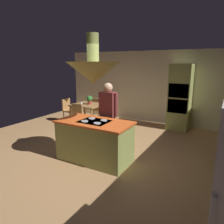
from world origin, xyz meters
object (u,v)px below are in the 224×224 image
Objects in this scene: chair_facing_island at (75,116)px; cup_on_table at (81,104)px; chair_at_corner at (68,109)px; kitchen_island at (95,141)px; potted_plant_on_table at (90,99)px; chair_by_back_wall at (99,108)px; person_at_island at (108,112)px; dining_table at (88,107)px; oven_tower at (180,97)px.

cup_on_table is at bearing 102.22° from chair_facing_island.
chair_facing_island is at bearing -127.92° from chair_at_corner.
kitchen_island is 18.17× the size of cup_on_table.
cup_on_table is (-0.18, -0.23, -0.12)m from potted_plant_on_table.
person_at_island is at bearing 128.21° from chair_by_back_wall.
chair_facing_island is 1.10m from chair_at_corner.
person_at_island reaches higher than cup_on_table.
dining_table is at bearing -90.00° from chair_at_corner.
potted_plant_on_table is 3.33× the size of cup_on_table.
chair_facing_island reaches higher than dining_table.
oven_tower is 7.02× the size of potted_plant_on_table.
dining_table is 1.12× the size of chair_by_back_wall.
chair_facing_island is (-2.80, -1.82, -0.55)m from oven_tower.
chair_at_corner reaches higher than dining_table.
chair_by_back_wall is 9.67× the size of cup_on_table.
dining_table is 0.69m from chair_facing_island.
kitchen_island is 5.45× the size of potted_plant_on_table.
dining_table is (-2.80, -1.14, -0.40)m from oven_tower.
person_at_island is at bearing -119.33° from chair_at_corner.
kitchen_island reaches higher than chair_at_corner.
kitchen_island is at bearing -129.29° from chair_at_corner.
kitchen_island is 0.78× the size of oven_tower.
oven_tower is at bearing 22.21° from dining_table.
chair_facing_island is at bearing -96.75° from potted_plant_on_table.
kitchen_island is 0.98× the size of person_at_island.
chair_by_back_wall is (-1.70, 2.78, 0.05)m from kitchen_island.
oven_tower is 2.80m from person_at_island.
chair_facing_island is at bearing 90.00° from chair_by_back_wall.
potted_plant_on_table is at bearing 137.87° from person_at_island.
potted_plant_on_table reaches higher than cup_on_table.
oven_tower is 2.16× the size of dining_table.
person_at_island is 2.10m from potted_plant_on_table.
potted_plant_on_table is at bearing -157.25° from oven_tower.
chair_by_back_wall is at bearing -52.08° from chair_at_corner.
kitchen_island is 2.70m from potted_plant_on_table.
dining_table is 0.29m from potted_plant_on_table.
dining_table is at bearing 90.00° from chair_facing_island.
dining_table is 0.69m from chair_by_back_wall.
cup_on_table is (-0.10, -0.23, 0.15)m from dining_table.
kitchen_island reaches higher than cup_on_table.
person_at_island is at bearing -34.22° from cup_on_table.
oven_tower is 23.39× the size of cup_on_table.
person_at_island is (-0.06, 0.69, 0.50)m from kitchen_island.
chair_facing_island is 0.80m from potted_plant_on_table.
chair_by_back_wall is at bearing 90.00° from chair_facing_island.
person_at_island is 1.85m from chair_facing_island.
kitchen_island is 3.25m from chair_by_back_wall.
chair_facing_island is 9.67× the size of cup_on_table.
chair_at_corner is 1.04m from potted_plant_on_table.
cup_on_table is at bearing 145.78° from person_at_island.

